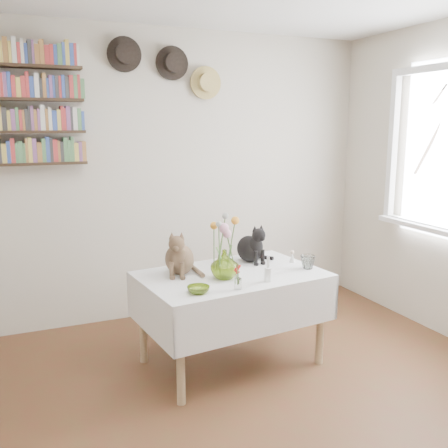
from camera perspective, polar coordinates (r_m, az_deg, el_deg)
name	(u,v)px	position (r m, az deg, el deg)	size (l,w,h in m)	color
room	(288,222)	(2.33, 7.35, 0.24)	(4.08, 4.58, 2.58)	#5A2C1B
dining_table	(231,296)	(3.56, 0.85, -8.22)	(1.33, 0.94, 0.67)	white
tabby_cat	(179,251)	(3.47, -5.12, -3.09)	(0.22, 0.28, 0.33)	brown
black_cat	(250,242)	(3.78, 2.94, -2.05)	(0.20, 0.26, 0.30)	black
flower_vase	(225,264)	(3.37, 0.07, -4.63)	(0.19, 0.19, 0.20)	#A2C139
green_bowl	(198,290)	(3.10, -2.94, -7.51)	(0.14, 0.14, 0.04)	#A2C139
drinking_glass	(308,262)	(3.65, 9.55, -4.33)	(0.11, 0.11, 0.10)	white
candlestick	(268,273)	(3.32, 5.05, -5.63)	(0.05, 0.05, 0.17)	white
berry_jar	(238,277)	(3.15, 1.61, -6.09)	(0.05, 0.05, 0.18)	white
porcelain_figurine	(292,257)	(3.81, 7.80, -3.78)	(0.05, 0.05, 0.09)	white
flower_bouquet	(223,229)	(3.32, -0.07, -0.54)	(0.17, 0.12, 0.39)	#4C7233
bookshelf_unit	(14,104)	(4.13, -22.85, 12.49)	(1.00, 0.16, 0.91)	#312215
wall_hats	(169,67)	(4.37, -6.29, 17.43)	(0.98, 0.09, 0.48)	black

